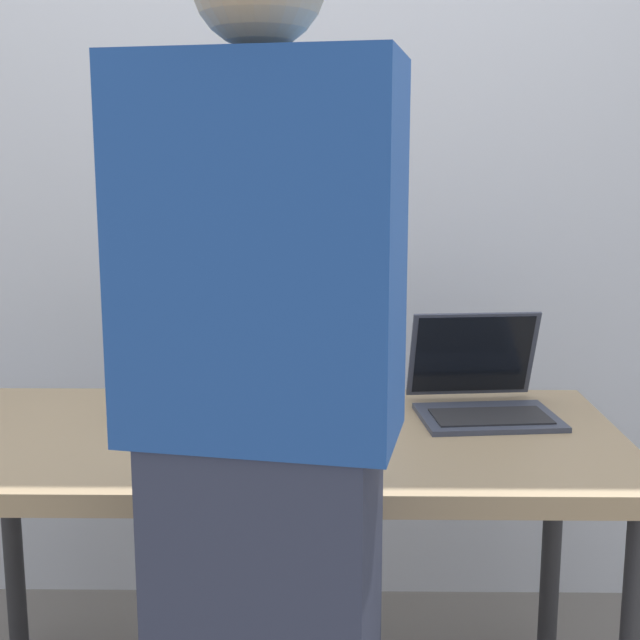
# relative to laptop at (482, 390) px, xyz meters

# --- Properties ---
(desk) EXTENTS (1.53, 0.72, 0.75)m
(desk) POSITION_rel_laptop_xyz_m (-0.48, -0.16, -0.12)
(desk) COLOR #9E8460
(desk) RESTS_ON ground
(laptop) EXTENTS (0.34, 0.33, 0.23)m
(laptop) POSITION_rel_laptop_xyz_m (0.00, 0.00, 0.00)
(laptop) COLOR #383D4C
(laptop) RESTS_ON desk
(beer_bottle_dark) EXTENTS (0.06, 0.06, 0.29)m
(beer_bottle_dark) POSITION_rel_laptop_xyz_m (-0.76, -0.03, 0.06)
(beer_bottle_dark) COLOR #472B14
(beer_bottle_dark) RESTS_ON desk
(beer_bottle_green) EXTENTS (0.07, 0.07, 0.30)m
(beer_bottle_green) POSITION_rel_laptop_xyz_m (-0.68, -0.05, 0.06)
(beer_bottle_green) COLOR #333333
(beer_bottle_green) RESTS_ON desk
(beer_bottle_amber) EXTENTS (0.06, 0.06, 0.33)m
(beer_bottle_amber) POSITION_rel_laptop_xyz_m (-0.67, 0.02, 0.07)
(beer_bottle_amber) COLOR #1E5123
(beer_bottle_amber) RESTS_ON desk
(person_figure) EXTENTS (0.45, 0.33, 1.71)m
(person_figure) POSITION_rel_laptop_xyz_m (-0.46, -0.68, 0.06)
(person_figure) COLOR #2D3347
(person_figure) RESTS_ON ground
(back_wall) EXTENTS (6.00, 0.10, 2.60)m
(back_wall) POSITION_rel_laptop_xyz_m (-0.48, 0.59, 0.50)
(back_wall) COLOR silver
(back_wall) RESTS_ON ground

